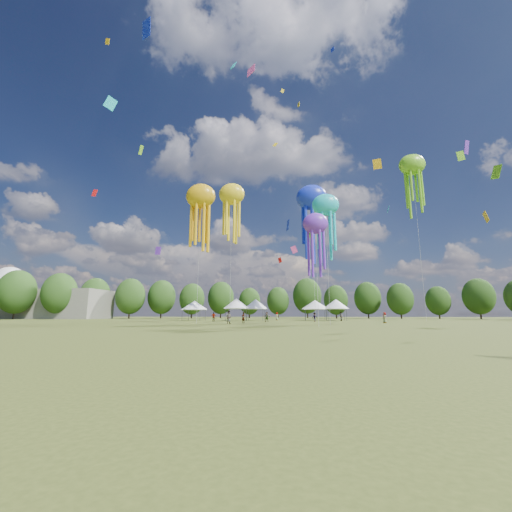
# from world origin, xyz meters

# --- Properties ---
(ground) EXTENTS (300.00, 300.00, 0.00)m
(ground) POSITION_xyz_m (0.00, 0.00, 0.00)
(ground) COLOR #384416
(ground) RESTS_ON ground
(spectator_near) EXTENTS (1.00, 0.89, 1.72)m
(spectator_near) POSITION_xyz_m (-7.14, 32.43, 0.86)
(spectator_near) COLOR gray
(spectator_near) RESTS_ON ground
(spectators_far) EXTENTS (28.69, 24.69, 1.70)m
(spectators_far) POSITION_xyz_m (1.22, 47.23, 0.82)
(spectators_far) COLOR gray
(spectators_far) RESTS_ON ground
(festival_tents) EXTENTS (34.04, 11.07, 4.32)m
(festival_tents) POSITION_xyz_m (-3.59, 54.36, 3.22)
(festival_tents) COLOR #47474C
(festival_tents) RESTS_ON ground
(show_kites) EXTENTS (41.70, 31.20, 32.08)m
(show_kites) POSITION_xyz_m (2.98, 42.35, 20.21)
(show_kites) COLOR #EAA90E
(show_kites) RESTS_ON ground
(small_kites) EXTENTS (69.79, 52.77, 46.27)m
(small_kites) POSITION_xyz_m (0.77, 42.16, 30.60)
(small_kites) COLOR #EAA90E
(small_kites) RESTS_ON ground
(treeline) EXTENTS (201.57, 95.24, 13.43)m
(treeline) POSITION_xyz_m (-3.87, 62.51, 6.54)
(treeline) COLOR #38281C
(treeline) RESTS_ON ground
(hangar) EXTENTS (40.00, 12.00, 8.00)m
(hangar) POSITION_xyz_m (-72.00, 72.00, 4.00)
(hangar) COLOR gray
(hangar) RESTS_ON ground
(radome) EXTENTS (9.00, 9.00, 16.00)m
(radome) POSITION_xyz_m (-88.00, 78.00, 9.99)
(radome) COLOR white
(radome) RESTS_ON ground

